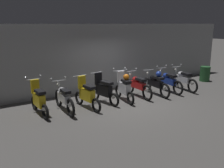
% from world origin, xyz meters
% --- Properties ---
extents(ground_plane, '(80.00, 80.00, 0.00)m').
position_xyz_m(ground_plane, '(0.00, 0.00, 0.00)').
color(ground_plane, '#565451').
extents(back_wall, '(16.00, 0.30, 3.03)m').
position_xyz_m(back_wall, '(0.00, 2.31, 1.52)').
color(back_wall, '#9EA0A3').
rests_on(back_wall, ground).
extents(motorbike_slot_0, '(0.59, 1.68, 1.29)m').
position_xyz_m(motorbike_slot_0, '(-3.35, 0.47, 0.53)').
color(motorbike_slot_0, black).
rests_on(motorbike_slot_0, ground).
extents(motorbike_slot_1, '(0.59, 1.95, 1.15)m').
position_xyz_m(motorbike_slot_1, '(-2.51, 0.31, 0.49)').
color(motorbike_slot_1, black).
rests_on(motorbike_slot_1, ground).
extents(motorbike_slot_2, '(0.56, 1.68, 1.18)m').
position_xyz_m(motorbike_slot_2, '(-1.68, 0.18, 0.52)').
color(motorbike_slot_2, black).
rests_on(motorbike_slot_2, ground).
extents(motorbike_slot_3, '(0.57, 1.67, 1.18)m').
position_xyz_m(motorbike_slot_3, '(-0.85, 0.39, 0.52)').
color(motorbike_slot_3, black).
rests_on(motorbike_slot_3, ground).
extents(motorbike_slot_4, '(0.58, 1.67, 1.29)m').
position_xyz_m(motorbike_slot_4, '(0.00, 0.20, 0.57)').
color(motorbike_slot_4, black).
rests_on(motorbike_slot_4, ground).
extents(motorbike_slot_5, '(0.59, 1.95, 1.15)m').
position_xyz_m(motorbike_slot_5, '(0.84, 0.38, 0.49)').
color(motorbike_slot_5, black).
rests_on(motorbike_slot_5, ground).
extents(motorbike_slot_6, '(0.56, 1.95, 1.08)m').
position_xyz_m(motorbike_slot_6, '(1.68, 0.21, 0.53)').
color(motorbike_slot_6, black).
rests_on(motorbike_slot_6, ground).
extents(motorbike_slot_7, '(0.59, 1.95, 1.15)m').
position_xyz_m(motorbike_slot_7, '(2.52, 0.28, 0.49)').
color(motorbike_slot_7, black).
rests_on(motorbike_slot_7, ground).
extents(motorbike_slot_8, '(0.58, 1.94, 1.15)m').
position_xyz_m(motorbike_slot_8, '(3.35, 0.17, 0.49)').
color(motorbike_slot_8, black).
rests_on(motorbike_slot_8, ground).
extents(trash_bin, '(0.53, 0.53, 0.80)m').
position_xyz_m(trash_bin, '(5.73, 0.78, 0.40)').
color(trash_bin, '#26592D').
rests_on(trash_bin, ground).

